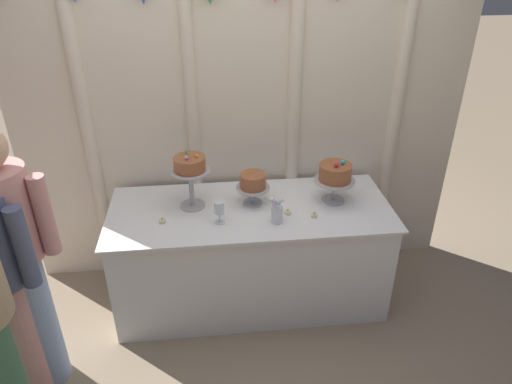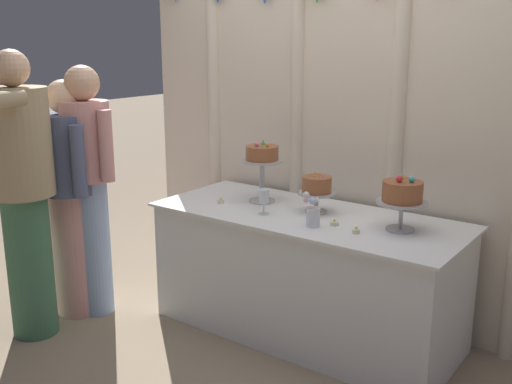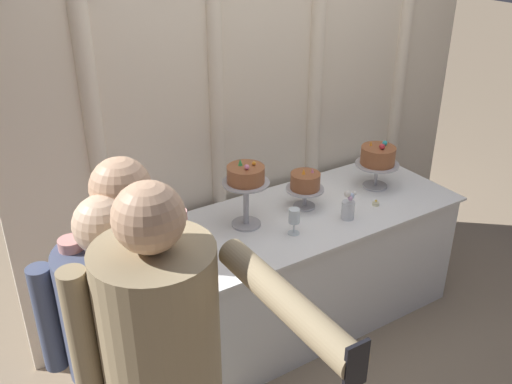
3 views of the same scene
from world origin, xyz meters
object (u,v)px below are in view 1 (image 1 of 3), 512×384
Objects in this scene: cake_display_center at (253,183)px; tealight_near_left at (288,212)px; guest_man_pink_jacket at (16,256)px; flower_vase at (277,212)px; tealight_far_left at (162,221)px; cake_display_rightmost at (335,175)px; tealight_near_right at (314,215)px; wine_glass at (219,208)px; cake_display_leftmost at (190,169)px; cake_table at (251,254)px.

tealight_near_left is at bearing -36.61° from cake_display_center.
flower_vase is at bearing 14.88° from guest_man_pink_jacket.
cake_display_rightmost is at bearing 7.41° from tealight_far_left.
cake_display_rightmost is at bearing 47.89° from tealight_near_right.
cake_display_rightmost reaches higher than wine_glass.
cake_display_leftmost is 0.41m from cake_display_center.
cake_display_leftmost is at bearing 165.06° from tealight_near_left.
cake_display_leftmost is 9.48× the size of tealight_near_right.
wine_glass is 3.06× the size of tealight_near_left.
tealight_far_left is 1.02× the size of tealight_near_right.
cake_display_rightmost reaches higher than tealight_far_left.
wine_glass is at bearing -166.52° from cake_display_rightmost.
tealight_near_right is at bearing -0.21° from wine_glass.
guest_man_pink_jacket reaches higher than tealight_near_right.
tealight_near_left is at bearing 7.25° from wine_glass.
cake_display_leftmost reaches higher than cake_table.
wine_glass is 3.61× the size of tealight_near_right.
guest_man_pink_jacket is at bearing -161.97° from cake_display_rightmost.
tealight_far_left is at bearing 173.92° from wine_glass.
tealight_near_right is (0.94, -0.04, -0.00)m from tealight_far_left.
cake_display_center is 0.53m from cake_display_rightmost.
guest_man_pink_jacket is at bearing -166.17° from tealight_near_right.
cake_display_rightmost is at bearing -2.83° from cake_display_center.
wine_glass is at bearing -172.75° from tealight_near_left.
tealight_near_right is at bearing -19.79° from tealight_near_left.
tealight_near_right is at bearing -29.94° from cake_display_center.
wine_glass is 0.45m from tealight_near_left.
cake_display_center reaches higher than cake_table.
flower_vase reaches higher than tealight_far_left.
tealight_near_right reaches higher than tealight_near_left.
tealight_near_left is (0.09, 0.09, -0.06)m from flower_vase.
tealight_near_right is at bearing 7.72° from flower_vase.
cake_display_leftmost is 1.08m from guest_man_pink_jacket.
cake_display_leftmost is (-0.37, 0.07, 0.65)m from cake_table.
cake_display_leftmost is at bearing 169.61° from cake_table.
tealight_near_left is (0.23, -0.09, 0.38)m from cake_table.
wine_glass reaches higher than tealight_near_right.
cake_display_center reaches higher than tealight_near_right.
cake_table is 0.50m from flower_vase.
cake_display_leftmost reaches higher than tealight_near_right.
cake_table is 4.72× the size of cake_display_leftmost.
cake_display_rightmost is 1.90m from guest_man_pink_jacket.
tealight_near_left is 1.55m from guest_man_pink_jacket.
cake_display_center reaches higher than wine_glass.
cake_display_leftmost is at bearing 154.01° from flower_vase.
tealight_near_left is at bearing -21.91° from cake_table.
cake_display_rightmost is at bearing 21.28° from tealight_near_left.
flower_vase is 1.44m from guest_man_pink_jacket.
cake_display_center is 1.41m from guest_man_pink_jacket.
tealight_far_left is 0.79m from tealight_near_left.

